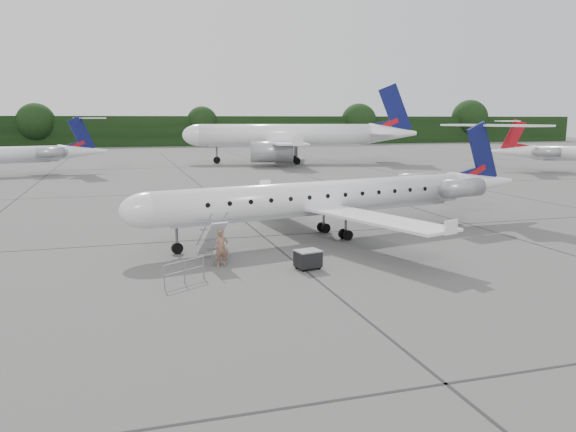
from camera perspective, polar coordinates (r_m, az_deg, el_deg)
name	(u,v)px	position (r m, az deg, el deg)	size (l,w,h in m)	color
ground	(379,260)	(29.43, 9.21, -4.44)	(320.00, 320.00, 0.00)	#60605E
treeline	(167,131)	(156.16, -12.18, 8.43)	(260.00, 4.00, 8.00)	black
main_regional_jet	(322,181)	(34.06, 3.43, 3.54)	(27.05, 19.48, 6.94)	white
airstair	(212,240)	(28.98, -7.76, -2.41)	(0.85, 2.43, 2.17)	white
passenger	(222,248)	(27.78, -6.76, -3.27)	(0.67, 0.44, 1.85)	brown
safety_railing	(185,272)	(25.38, -10.47, -5.62)	(2.20, 0.08, 1.00)	gray
baggage_cart	(308,259)	(27.27, 2.04, -4.39)	(1.14, 0.92, 0.99)	black
bg_narrowbody	(285,124)	(92.45, -0.30, 9.31)	(35.51, 25.57, 12.75)	white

